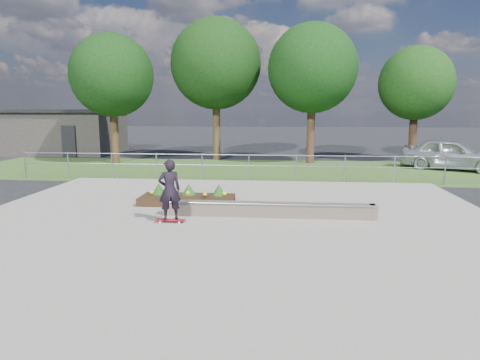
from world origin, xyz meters
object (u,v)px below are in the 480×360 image
Objects in this scene: planter_bed at (187,198)px; grind_ledge at (268,210)px; parked_car at (451,154)px; skateboarder at (170,190)px.

grind_ledge is at bearing -28.67° from planter_bed.
parked_car reaches higher than planter_bed.
grind_ledge is at bearing 18.83° from skateboarder.
grind_ledge is 13.79m from parked_car.
skateboarder is 16.21m from parked_car.
parked_car is at bearing 49.76° from grind_ledge.
planter_bed is at bearing 151.33° from grind_ledge.
skateboarder is at bearing -161.17° from grind_ledge.
grind_ledge is 2.00× the size of planter_bed.
skateboarder reaches higher than parked_car.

